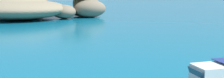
{
  "coord_description": "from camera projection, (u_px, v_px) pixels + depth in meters",
  "views": [
    {
      "loc": [
        -8.93,
        -0.77,
        6.05
      ],
      "look_at": [
        0.55,
        21.71,
        1.75
      ],
      "focal_mm": 42.54,
      "sensor_mm": 36.0,
      "label": 1
    }
  ],
  "objects": [
    {
      "name": "islet_large",
      "position": [
        13.0,
        8.0,
        62.44
      ],
      "size": [
        29.47,
        28.91,
        6.39
      ],
      "color": "#84755B",
      "rests_on": "ground"
    },
    {
      "name": "islet_small",
      "position": [
        82.0,
        6.0,
        66.67
      ],
      "size": [
        14.58,
        14.62,
        6.27
      ],
      "color": "#756651",
      "rests_on": "ground"
    }
  ]
}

